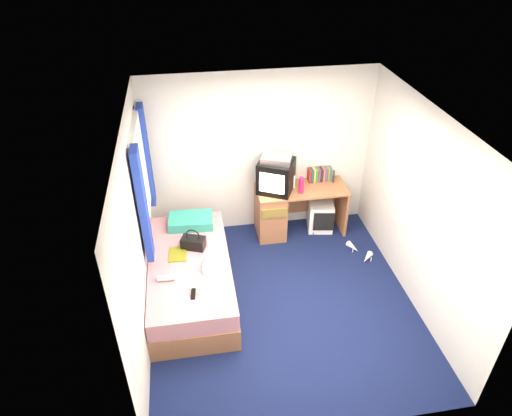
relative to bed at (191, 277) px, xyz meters
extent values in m
plane|color=#0C1438|center=(1.10, -0.34, -0.27)|extent=(3.40, 3.40, 0.00)
plane|color=white|center=(1.10, -0.34, 2.13)|extent=(3.40, 3.40, 0.00)
plane|color=silver|center=(1.10, 1.36, 0.93)|extent=(3.20, 0.00, 3.20)
plane|color=silver|center=(1.10, -2.04, 0.93)|extent=(3.20, 0.00, 3.20)
plane|color=silver|center=(-0.50, -0.34, 0.93)|extent=(0.00, 3.40, 3.40)
plane|color=silver|center=(2.70, -0.34, 0.93)|extent=(0.00, 3.40, 3.40)
cube|color=#A86C46|center=(0.00, 0.00, -0.12)|extent=(1.00, 2.00, 0.30)
cube|color=olive|center=(0.50, -0.40, -0.11)|extent=(0.02, 0.70, 0.18)
cube|color=white|center=(0.00, 0.00, 0.15)|extent=(0.98, 1.98, 0.24)
cube|color=#196BA7|center=(0.06, 0.73, 0.34)|extent=(0.61, 0.41, 0.13)
cube|color=#A86C46|center=(1.67, 1.08, 0.47)|extent=(1.30, 0.55, 0.03)
cube|color=#A86C46|center=(1.22, 1.08, 0.09)|extent=(0.40, 0.52, 0.72)
cube|color=#A86C46|center=(2.30, 1.08, 0.09)|extent=(0.04, 0.52, 0.72)
cube|color=#A86C46|center=(1.92, 1.33, 0.18)|extent=(0.78, 0.03, 0.55)
cube|color=white|center=(1.99, 1.10, -0.04)|extent=(0.41, 0.41, 0.45)
cube|color=black|center=(1.29, 1.10, 0.71)|extent=(0.61, 0.59, 0.46)
cube|color=beige|center=(1.19, 0.90, 0.71)|extent=(0.32, 0.17, 0.29)
cube|color=#BDBCBF|center=(1.29, 1.10, 0.98)|extent=(0.48, 0.42, 0.08)
cube|color=maroon|center=(1.82, 1.26, 0.58)|extent=(0.03, 0.13, 0.20)
cube|color=navy|center=(1.85, 1.26, 0.58)|extent=(0.03, 0.13, 0.20)
cube|color=gold|center=(1.89, 1.26, 0.58)|extent=(0.03, 0.13, 0.20)
cube|color=#337F33|center=(1.92, 1.26, 0.58)|extent=(0.03, 0.13, 0.20)
cube|color=#7F337F|center=(1.96, 1.26, 0.58)|extent=(0.03, 0.13, 0.20)
cube|color=#262626|center=(1.99, 1.26, 0.58)|extent=(0.03, 0.13, 0.20)
cube|color=#B26633|center=(2.03, 1.26, 0.58)|extent=(0.03, 0.13, 0.20)
cube|color=#4C4C99|center=(2.06, 1.26, 0.58)|extent=(0.03, 0.13, 0.20)
cube|color=olive|center=(2.10, 1.26, 0.58)|extent=(0.03, 0.13, 0.20)
cube|color=#337272|center=(2.13, 1.26, 0.58)|extent=(0.03, 0.13, 0.20)
cube|color=black|center=(2.18, 1.21, 0.55)|extent=(0.06, 0.12, 0.14)
cylinder|color=#DC1F54|center=(1.63, 0.97, 0.60)|extent=(0.07, 0.07, 0.23)
cylinder|color=white|center=(1.55, 1.12, 0.58)|extent=(0.07, 0.07, 0.20)
cube|color=black|center=(0.07, 0.24, 0.35)|extent=(0.33, 0.25, 0.15)
torus|color=black|center=(0.07, 0.24, 0.46)|extent=(0.17, 0.08, 0.18)
cube|color=white|center=(0.31, -0.22, 0.32)|extent=(0.33, 0.30, 0.09)
cube|color=yellow|center=(-0.13, 0.13, 0.28)|extent=(0.23, 0.29, 0.01)
cylinder|color=silver|center=(-0.27, -0.31, 0.31)|extent=(0.20, 0.08, 0.07)
cube|color=orange|center=(0.06, -0.55, 0.28)|extent=(0.20, 0.20, 0.01)
cube|color=black|center=(0.02, -0.59, 0.28)|extent=(0.07, 0.16, 0.02)
cube|color=silver|center=(-0.48, 0.56, 1.18)|extent=(0.02, 0.90, 1.10)
cube|color=white|center=(-0.47, 0.56, 1.77)|extent=(0.06, 1.06, 0.08)
cube|color=white|center=(-0.47, 0.56, 0.59)|extent=(0.06, 1.06, 0.08)
cube|color=navy|center=(-0.43, -0.03, 1.13)|extent=(0.08, 0.24, 1.40)
cube|color=navy|center=(-0.43, 1.15, 1.13)|extent=(0.08, 0.24, 1.40)
cone|color=silver|center=(2.32, 0.50, -0.23)|extent=(0.16, 0.24, 0.09)
cone|color=silver|center=(2.44, 0.25, -0.23)|extent=(0.22, 0.22, 0.09)
camera|label=1|loc=(0.12, -4.31, 3.89)|focal=32.00mm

